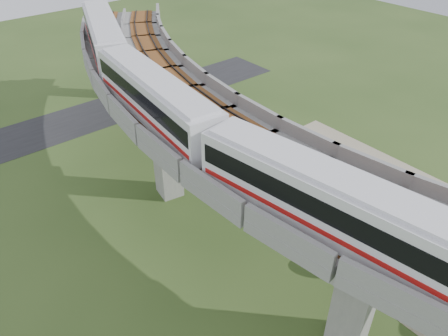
# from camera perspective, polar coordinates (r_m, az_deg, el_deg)

# --- Properties ---
(ground) EXTENTS (160.00, 160.00, 0.00)m
(ground) POSITION_cam_1_polar(r_m,az_deg,el_deg) (36.00, 1.16, -11.64)
(ground) COLOR #334B1E
(ground) RESTS_ON ground
(dirt_lot) EXTENTS (18.00, 26.00, 0.04)m
(dirt_lot) POSITION_cam_1_polar(r_m,az_deg,el_deg) (43.35, 17.18, -4.03)
(dirt_lot) COLOR gray
(dirt_lot) RESTS_ON ground
(asphalt_road) EXTENTS (60.00, 8.00, 0.03)m
(asphalt_road) POSITION_cam_1_polar(r_m,az_deg,el_deg) (57.59, -18.75, 5.88)
(asphalt_road) COLOR #232326
(asphalt_road) RESTS_ON ground
(viaduct) EXTENTS (19.58, 73.98, 11.40)m
(viaduct) POSITION_cam_1_polar(r_m,az_deg,el_deg) (32.36, 6.53, 2.78)
(viaduct) COLOR #99968E
(viaduct) RESTS_ON ground
(metro_train) EXTENTS (11.62, 61.32, 3.64)m
(metro_train) POSITION_cam_1_polar(r_m,az_deg,el_deg) (27.45, 4.57, 4.55)
(metro_train) COLOR silver
(metro_train) RESTS_ON ground
(fence) EXTENTS (3.87, 38.73, 1.50)m
(fence) POSITION_cam_1_polar(r_m,az_deg,el_deg) (40.90, 11.64, -4.36)
(fence) COLOR #2D382D
(fence) RESTS_ON ground
(tree_0) EXTENTS (2.79, 2.79, 3.53)m
(tree_0) POSITION_cam_1_polar(r_m,az_deg,el_deg) (55.40, -5.66, 9.20)
(tree_0) COLOR #382314
(tree_0) RESTS_ON ground
(tree_1) EXTENTS (2.45, 2.45, 2.76)m
(tree_1) POSITION_cam_1_polar(r_m,az_deg,el_deg) (48.18, -1.95, 4.35)
(tree_1) COLOR #382314
(tree_1) RESTS_ON ground
(tree_2) EXTENTS (2.02, 2.02, 2.58)m
(tree_2) POSITION_cam_1_polar(r_m,az_deg,el_deg) (41.13, 3.18, -1.63)
(tree_2) COLOR #382314
(tree_2) RESTS_ON ground
(tree_3) EXTENTS (2.27, 2.27, 2.66)m
(tree_3) POSITION_cam_1_polar(r_m,az_deg,el_deg) (35.28, 16.83, -10.86)
(tree_3) COLOR #382314
(tree_3) RESTS_ON ground
(car_red) EXTENTS (2.91, 3.49, 1.12)m
(car_red) POSITION_cam_1_polar(r_m,az_deg,el_deg) (44.14, 26.79, -4.88)
(car_red) COLOR maroon
(car_red) RESTS_ON dirt_lot
(car_dark) EXTENTS (4.18, 2.20, 1.16)m
(car_dark) POSITION_cam_1_polar(r_m,az_deg,el_deg) (42.68, 13.63, -3.01)
(car_dark) COLOR black
(car_dark) RESTS_ON dirt_lot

